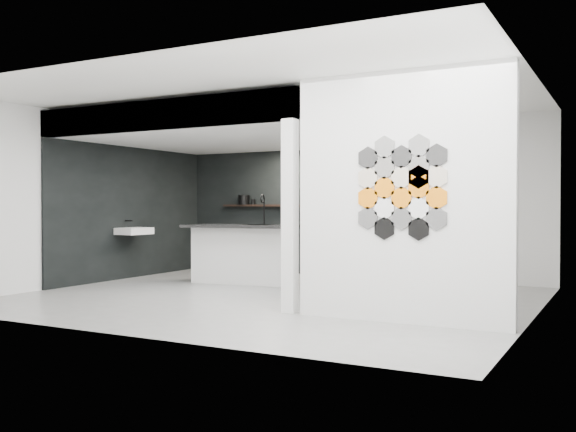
# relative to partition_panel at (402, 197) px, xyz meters

# --- Properties ---
(floor) EXTENTS (7.00, 6.00, 0.01)m
(floor) POSITION_rel_partition_panel_xyz_m (-2.23, 1.00, -1.40)
(floor) COLOR slate
(partition_panel) EXTENTS (2.45, 0.15, 2.80)m
(partition_panel) POSITION_rel_partition_panel_xyz_m (0.00, 0.00, 0.00)
(partition_panel) COLOR silver
(partition_panel) RESTS_ON floor
(bay_clad_back) EXTENTS (4.40, 0.04, 2.35)m
(bay_clad_back) POSITION_rel_partition_panel_xyz_m (-3.52, 3.97, -0.22)
(bay_clad_back) COLOR black
(bay_clad_back) RESTS_ON floor
(bay_clad_left) EXTENTS (0.04, 4.00, 2.35)m
(bay_clad_left) POSITION_rel_partition_panel_xyz_m (-5.70, 2.00, -0.22)
(bay_clad_left) COLOR black
(bay_clad_left) RESTS_ON floor
(bulkhead) EXTENTS (4.40, 4.00, 0.40)m
(bulkhead) POSITION_rel_partition_panel_xyz_m (-3.52, 2.00, 1.15)
(bulkhead) COLOR silver
(bulkhead) RESTS_ON corner_column
(corner_column) EXTENTS (0.16, 0.16, 2.35)m
(corner_column) POSITION_rel_partition_panel_xyz_m (-1.41, 0.00, -0.22)
(corner_column) COLOR silver
(corner_column) RESTS_ON floor
(fascia_beam) EXTENTS (4.40, 0.16, 0.40)m
(fascia_beam) POSITION_rel_partition_panel_xyz_m (-3.52, 0.08, 1.15)
(fascia_beam) COLOR silver
(fascia_beam) RESTS_ON corner_column
(wall_basin) EXTENTS (0.40, 0.60, 0.12)m
(wall_basin) POSITION_rel_partition_panel_xyz_m (-5.46, 1.80, -0.55)
(wall_basin) COLOR silver
(wall_basin) RESTS_ON bay_clad_left
(display_shelf) EXTENTS (3.00, 0.15, 0.04)m
(display_shelf) POSITION_rel_partition_panel_xyz_m (-3.43, 3.87, -0.10)
(display_shelf) COLOR black
(display_shelf) RESTS_ON bay_clad_back
(kitchen_island) EXTENTS (1.94, 1.04, 1.49)m
(kitchen_island) POSITION_rel_partition_panel_xyz_m (-3.49, 2.23, -0.90)
(kitchen_island) COLOR silver
(kitchen_island) RESTS_ON floor
(stockpot) EXTENTS (0.25, 0.25, 0.18)m
(stockpot) POSITION_rel_partition_panel_xyz_m (-4.48, 3.87, 0.01)
(stockpot) COLOR black
(stockpot) RESTS_ON display_shelf
(kettle) EXTENTS (0.19, 0.19, 0.14)m
(kettle) POSITION_rel_partition_panel_xyz_m (-2.58, 3.87, -0.01)
(kettle) COLOR black
(kettle) RESTS_ON display_shelf
(glass_bowl) EXTENTS (0.15, 0.15, 0.10)m
(glass_bowl) POSITION_rel_partition_panel_xyz_m (-2.08, 3.87, -0.03)
(glass_bowl) COLOR gray
(glass_bowl) RESTS_ON display_shelf
(glass_vase) EXTENTS (0.14, 0.14, 0.16)m
(glass_vase) POSITION_rel_partition_panel_xyz_m (-2.08, 3.87, -0.00)
(glass_vase) COLOR gray
(glass_vase) RESTS_ON display_shelf
(bottle_dark) EXTENTS (0.06, 0.06, 0.14)m
(bottle_dark) POSITION_rel_partition_panel_xyz_m (-3.43, 3.87, -0.01)
(bottle_dark) COLOR black
(bottle_dark) RESTS_ON display_shelf
(utensil_cup) EXTENTS (0.09, 0.09, 0.10)m
(utensil_cup) POSITION_rel_partition_panel_xyz_m (-4.26, 3.87, -0.03)
(utensil_cup) COLOR black
(utensil_cup) RESTS_ON display_shelf
(hex_tile_cluster) EXTENTS (1.04, 0.02, 1.16)m
(hex_tile_cluster) POSITION_rel_partition_panel_xyz_m (0.03, -0.09, 0.10)
(hex_tile_cluster) COLOR black
(hex_tile_cluster) RESTS_ON partition_panel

